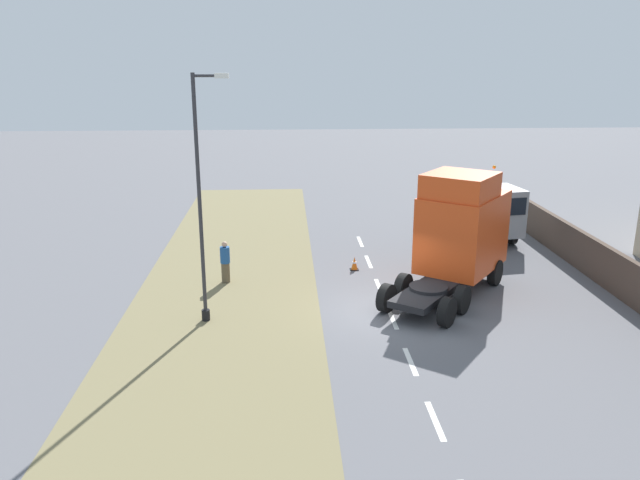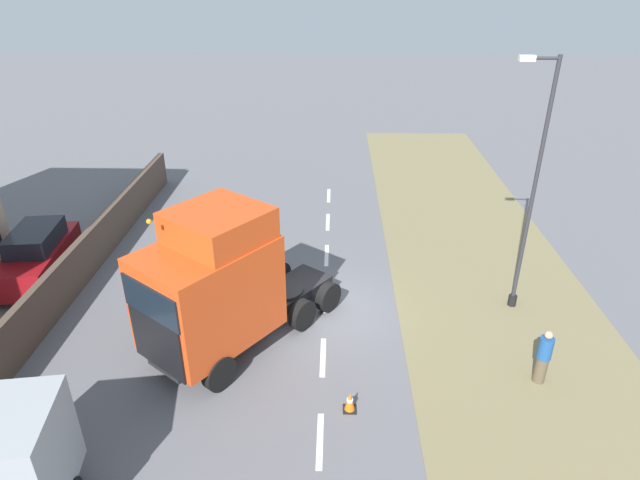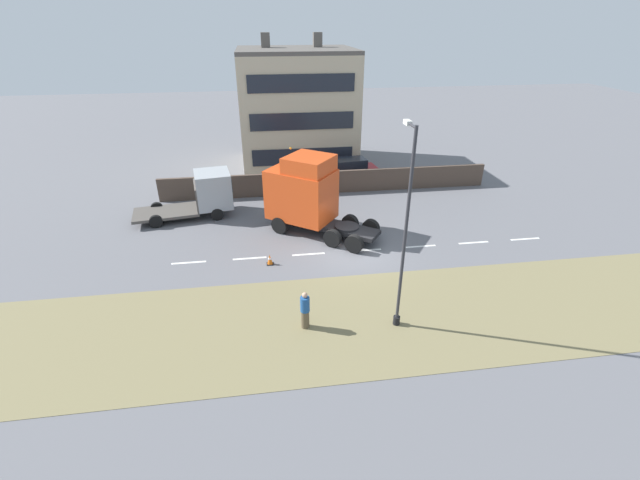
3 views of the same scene
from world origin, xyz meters
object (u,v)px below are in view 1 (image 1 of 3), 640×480
(lorry_cab, at_px, (460,231))
(traffic_cone_lead, at_px, (354,264))
(flatbed_truck, at_px, (489,213))
(pedestrian, at_px, (225,263))
(lamp_post, at_px, (203,210))

(lorry_cab, distance_m, traffic_cone_lead, 4.94)
(flatbed_truck, distance_m, pedestrian, 13.40)
(lorry_cab, xyz_separation_m, traffic_cone_lead, (-3.84, 2.34, -2.04))
(lorry_cab, xyz_separation_m, lamp_post, (-9.51, -2.76, 1.64))
(lamp_post, relative_size, traffic_cone_lead, 14.40)
(flatbed_truck, relative_size, lamp_post, 0.78)
(traffic_cone_lead, bearing_deg, lamp_post, -138.03)
(lorry_cab, bearing_deg, pedestrian, -149.41)
(pedestrian, height_order, traffic_cone_lead, pedestrian)
(lamp_post, bearing_deg, flatbed_truck, 34.88)
(pedestrian, relative_size, traffic_cone_lead, 2.99)
(lorry_cab, bearing_deg, traffic_cone_lead, -174.13)
(lorry_cab, relative_size, traffic_cone_lead, 11.51)
(traffic_cone_lead, bearing_deg, flatbed_truck, 28.08)
(lorry_cab, relative_size, pedestrian, 3.85)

